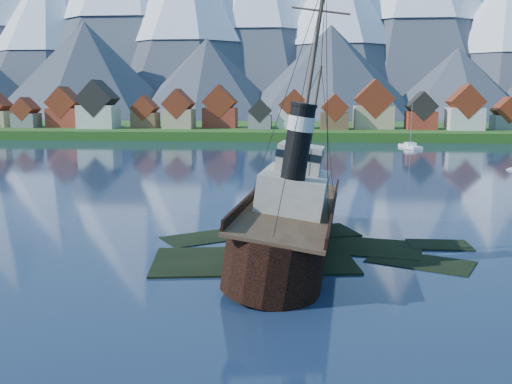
{
  "coord_description": "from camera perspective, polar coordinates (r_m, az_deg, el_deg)",
  "views": [
    {
      "loc": [
        1.32,
        -51.46,
        14.85
      ],
      "look_at": [
        -3.44,
        6.0,
        5.0
      ],
      "focal_mm": 40.0,
      "sensor_mm": 36.0,
      "label": 1
    }
  ],
  "objects": [
    {
      "name": "tugboat_wreck",
      "position": [
        54.96,
        3.1,
        -2.5
      ],
      "size": [
        7.61,
        32.8,
        25.99
      ],
      "rotation": [
        0.0,
        0.14,
        -0.09
      ],
      "color": "black",
      "rests_on": "ground"
    },
    {
      "name": "shoal",
      "position": [
        55.73,
        5.05,
        -6.17
      ],
      "size": [
        31.71,
        21.24,
        1.14
      ],
      "color": "black",
      "rests_on": "ground"
    },
    {
      "name": "sailboat_e",
      "position": [
        167.47,
        15.17,
        4.37
      ],
      "size": [
        5.08,
        11.51,
        12.96
      ],
      "rotation": [
        0.0,
        0.0,
        0.21
      ],
      "color": "white",
      "rests_on": "ground"
    },
    {
      "name": "mountains",
      "position": [
        537.91,
        4.69,
        17.62
      ],
      "size": [
        965.0,
        340.0,
        205.0
      ],
      "color": "#2D333D",
      "rests_on": "ground"
    },
    {
      "name": "seawall",
      "position": [
        184.07,
        4.33,
        5.04
      ],
      "size": [
        600.0,
        2.5,
        2.0
      ],
      "primitive_type": "cube",
      "color": "#3F3D38",
      "rests_on": "ground"
    },
    {
      "name": "shore_bank",
      "position": [
        221.96,
        4.41,
        5.83
      ],
      "size": [
        600.0,
        80.0,
        3.2
      ],
      "primitive_type": "cube",
      "color": "#284A15",
      "rests_on": "ground"
    },
    {
      "name": "town",
      "position": [
        206.62,
        -4.9,
        8.03
      ],
      "size": [
        250.96,
        16.69,
        17.3
      ],
      "color": "maroon",
      "rests_on": "ground"
    },
    {
      "name": "ground",
      "position": [
        53.58,
        3.16,
        -6.41
      ],
      "size": [
        1400.0,
        1400.0,
        0.0
      ],
      "primitive_type": "plane",
      "color": "#162540",
      "rests_on": "ground"
    }
  ]
}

